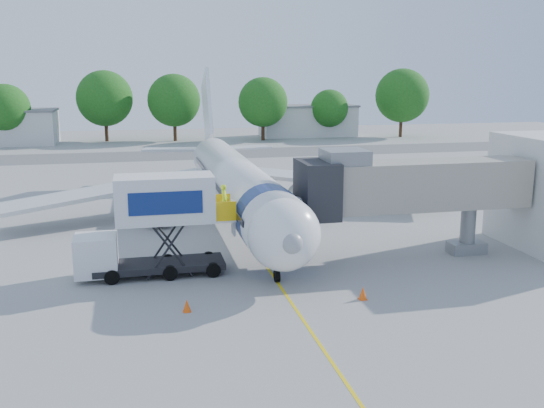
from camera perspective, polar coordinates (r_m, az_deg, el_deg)
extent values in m
plane|color=gray|center=(41.23, -2.52, -2.97)|extent=(160.00, 160.00, 0.00)
cube|color=yellow|center=(41.23, -2.52, -2.97)|extent=(0.15, 70.00, 0.01)
cube|color=#59595B|center=(82.19, -7.69, 4.63)|extent=(120.00, 10.00, 0.01)
cylinder|color=white|center=(43.45, -3.25, 1.87)|extent=(3.70, 28.00, 3.70)
sphere|color=white|center=(30.05, 1.12, -2.87)|extent=(3.70, 3.70, 3.70)
sphere|color=gray|center=(28.61, 1.86, -3.66)|extent=(1.10, 1.10, 1.10)
cone|color=white|center=(60.09, -5.91, 4.74)|extent=(3.70, 6.00, 3.70)
cube|color=white|center=(60.68, -6.11, 8.80)|extent=(0.35, 7.26, 8.29)
cube|color=#BBBEC0|center=(49.11, 6.50, 2.20)|extent=(16.17, 9.32, 1.42)
cube|color=#BBBEC0|center=(46.52, -14.97, 1.29)|extent=(16.17, 9.32, 1.42)
cylinder|color=#999BA0|center=(46.39, 3.19, 0.40)|extent=(2.10, 3.60, 2.10)
cylinder|color=#999BA0|center=(44.73, -10.51, -0.24)|extent=(2.10, 3.60, 2.10)
cube|color=black|center=(29.66, 1.26, -2.18)|extent=(2.60, 1.39, 0.81)
cylinder|color=navy|center=(32.88, -0.12, -1.53)|extent=(3.73, 2.00, 3.73)
cylinder|color=silver|center=(32.10, 0.47, -6.06)|extent=(0.16, 0.16, 1.50)
cylinder|color=black|center=(32.24, 0.47, -6.78)|extent=(0.25, 0.64, 0.64)
cylinder|color=black|center=(47.32, -0.70, -0.39)|extent=(0.35, 0.90, 0.90)
cylinder|color=black|center=(46.56, -6.98, -0.70)|extent=(0.35, 0.90, 0.90)
cube|color=gray|center=(36.46, 13.49, 1.76)|extent=(13.60, 2.60, 2.80)
cube|color=black|center=(34.25, 4.26, 1.40)|extent=(2.00, 3.20, 3.20)
cube|color=slate|center=(34.45, 6.87, 4.44)|extent=(2.40, 2.40, 0.80)
cylinder|color=slate|center=(38.72, 17.94, -2.30)|extent=(0.90, 0.90, 3.00)
cube|color=slate|center=(39.01, 17.83, -3.93)|extent=(2.20, 1.20, 0.70)
cylinder|color=black|center=(38.57, 16.67, -4.04)|extent=(0.30, 0.70, 0.70)
cylinder|color=black|center=(39.47, 18.96, -3.82)|extent=(0.30, 0.70, 0.70)
cube|color=black|center=(33.80, -10.52, -5.67)|extent=(7.00, 2.30, 0.35)
cube|color=silver|center=(33.64, -16.21, -4.63)|extent=(2.20, 2.20, 2.10)
cube|color=black|center=(33.52, -16.26, -3.89)|extent=(1.90, 2.10, 0.70)
cube|color=silver|center=(32.87, -10.07, 0.51)|extent=(5.20, 2.40, 2.50)
cube|color=navy|center=(31.68, -9.97, 0.07)|extent=(3.80, 0.04, 1.20)
cube|color=silver|center=(33.41, -4.59, -1.26)|extent=(1.10, 2.20, 0.10)
cube|color=yellow|center=(32.27, -4.35, -0.74)|extent=(1.10, 0.06, 1.10)
cube|color=yellow|center=(34.30, -4.86, 0.04)|extent=(1.10, 0.06, 1.10)
cylinder|color=black|center=(33.05, -5.55, -6.21)|extent=(0.80, 0.25, 0.80)
cylinder|color=black|center=(35.03, -5.98, -5.14)|extent=(0.80, 0.25, 0.80)
cylinder|color=black|center=(32.88, -14.82, -6.68)|extent=(0.80, 0.25, 0.80)
cylinder|color=black|center=(34.87, -14.70, -5.57)|extent=(0.80, 0.25, 0.80)
imported|color=#B4E317|center=(33.21, -4.50, 0.33)|extent=(0.45, 0.67, 1.79)
cube|color=silver|center=(24.67, 13.02, -12.34)|extent=(3.89, 2.63, 1.42)
cube|color=navy|center=(24.49, 13.07, -11.37)|extent=(2.39, 2.16, 0.36)
cylinder|color=black|center=(23.95, 9.89, -13.94)|extent=(0.75, 0.42, 0.71)
cylinder|color=black|center=(25.21, 9.40, -12.51)|extent=(0.75, 0.42, 0.71)
cylinder|color=black|center=(24.53, 16.67, -13.63)|extent=(0.75, 0.42, 0.71)
cylinder|color=black|center=(25.77, 15.83, -12.27)|extent=(0.75, 0.42, 0.71)
cone|color=#FB540D|center=(30.16, 8.55, -8.29)|extent=(0.41, 0.41, 0.65)
cube|color=#FB540D|center=(30.27, 8.53, -8.83)|extent=(0.37, 0.37, 0.04)
cone|color=#FB540D|center=(28.67, -8.02, -9.43)|extent=(0.38, 0.38, 0.61)
cube|color=#FB540D|center=(28.78, -8.00, -9.97)|extent=(0.35, 0.35, 0.03)
cube|color=beige|center=(105.55, 3.37, 7.77)|extent=(16.00, 7.00, 5.00)
cube|color=slate|center=(105.37, 3.39, 9.20)|extent=(16.40, 7.40, 0.30)
cylinder|color=#382314|center=(99.18, -23.61, 5.96)|extent=(0.56, 0.56, 3.24)
sphere|color=#1B4E14|center=(98.89, -23.81, 8.24)|extent=(7.20, 7.20, 7.20)
cylinder|color=#382314|center=(100.58, -15.32, 6.83)|extent=(0.56, 0.56, 3.94)
sphere|color=#1B4E14|center=(100.26, -15.48, 9.56)|extent=(8.75, 8.75, 8.75)
cylinder|color=#382314|center=(98.90, -9.12, 6.96)|extent=(0.56, 0.56, 3.75)
sphere|color=#1B4E14|center=(98.59, -9.21, 9.61)|extent=(8.32, 8.32, 8.32)
cylinder|color=#382314|center=(98.55, -0.86, 7.04)|extent=(0.56, 0.56, 3.56)
sphere|color=#1B4E14|center=(98.25, -0.87, 9.57)|extent=(7.91, 7.91, 7.91)
cylinder|color=#382314|center=(103.52, 5.38, 7.04)|extent=(0.56, 0.56, 2.83)
sphere|color=#1B4E14|center=(103.26, 5.42, 8.96)|extent=(6.29, 6.29, 6.29)
cylinder|color=#382314|center=(106.04, 12.02, 7.28)|extent=(0.56, 0.56, 4.05)
sphere|color=#1B4E14|center=(105.75, 12.15, 9.95)|extent=(8.99, 8.99, 8.99)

